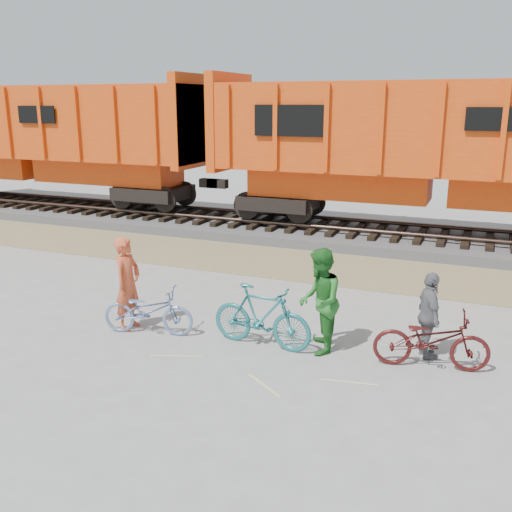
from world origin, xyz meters
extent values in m
plane|color=#9E9E99|center=(0.00, 0.00, 0.00)|extent=(120.00, 120.00, 0.00)
cube|color=#92825A|center=(0.00, 5.50, 0.01)|extent=(120.00, 3.00, 0.02)
cube|color=slate|center=(0.00, 9.00, 0.15)|extent=(120.00, 4.00, 0.30)
cube|color=black|center=(-6.50, 9.00, 0.36)|extent=(0.22, 2.60, 0.12)
cube|color=black|center=(0.00, 9.00, 0.36)|extent=(0.22, 2.60, 0.12)
cylinder|color=#382821|center=(0.00, 8.28, 0.48)|extent=(120.00, 0.12, 0.12)
cylinder|color=#382821|center=(0.00, 9.72, 0.48)|extent=(120.00, 0.12, 0.12)
cube|color=black|center=(-12.62, 9.00, 0.94)|extent=(11.20, 2.20, 0.80)
cube|color=#E74C10|center=(-12.62, 9.00, 1.79)|extent=(11.76, 1.65, 0.90)
cube|color=#E74C10|center=(-12.62, 9.00, 3.54)|extent=(14.00, 3.00, 2.60)
cube|color=#DD450D|center=(-5.77, 9.00, 3.64)|extent=(0.30, 3.06, 3.10)
cube|color=black|center=(2.38, 9.00, 0.94)|extent=(11.20, 2.20, 0.80)
cube|color=#E74C10|center=(2.38, 9.00, 1.79)|extent=(11.76, 1.65, 0.90)
cube|color=#E74C10|center=(2.38, 9.00, 3.54)|extent=(14.00, 3.00, 2.60)
cube|color=#DD450D|center=(-4.47, 9.00, 3.64)|extent=(0.30, 3.06, 3.10)
cube|color=black|center=(-1.82, 7.42, 3.74)|extent=(2.20, 0.04, 0.90)
imported|color=#6F86B8|center=(-1.99, -0.11, 0.46)|extent=(1.83, 1.00, 0.91)
imported|color=#207075|center=(0.21, 0.16, 0.57)|extent=(1.93, 0.66, 1.14)
imported|color=#471413|center=(3.10, 0.42, 0.49)|extent=(1.95, 0.97, 0.98)
imported|color=#D5542F|center=(-2.49, -0.01, 0.91)|extent=(0.44, 0.66, 1.81)
imported|color=#257025|center=(1.21, 0.36, 0.93)|extent=(0.93, 1.07, 1.86)
imported|color=slate|center=(3.00, 0.82, 0.76)|extent=(0.69, 0.97, 1.52)
camera|label=1|loc=(3.74, -8.67, 4.26)|focal=40.00mm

